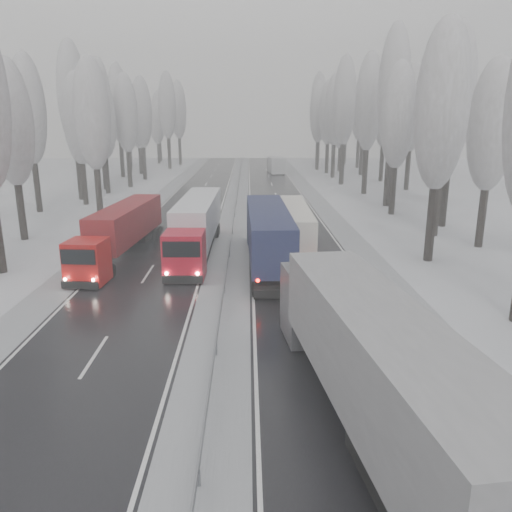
{
  "coord_description": "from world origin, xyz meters",
  "views": [
    {
      "loc": [
        1.41,
        -7.73,
        9.85
      ],
      "look_at": [
        1.87,
        20.35,
        2.2
      ],
      "focal_mm": 35.0,
      "sensor_mm": 36.0,
      "label": 1
    }
  ],
  "objects_px": {
    "truck_cream_box": "(292,224)",
    "truck_red_white": "(197,223)",
    "truck_grey_tarp": "(367,353)",
    "box_truck_distant": "(276,165)",
    "truck_blue_box": "(267,231)",
    "truck_red_red": "(122,228)"
  },
  "relations": [
    {
      "from": "truck_cream_box",
      "to": "truck_red_white",
      "type": "bearing_deg",
      "value": -176.16
    },
    {
      "from": "truck_grey_tarp",
      "to": "box_truck_distant",
      "type": "bearing_deg",
      "value": 82.09
    },
    {
      "from": "truck_grey_tarp",
      "to": "truck_cream_box",
      "type": "relative_size",
      "value": 1.21
    },
    {
      "from": "truck_grey_tarp",
      "to": "box_truck_distant",
      "type": "height_order",
      "value": "truck_grey_tarp"
    },
    {
      "from": "truck_blue_box",
      "to": "box_truck_distant",
      "type": "xyz_separation_m",
      "value": [
        4.05,
        63.14,
        -0.84
      ]
    },
    {
      "from": "truck_blue_box",
      "to": "truck_red_red",
      "type": "height_order",
      "value": "truck_blue_box"
    },
    {
      "from": "truck_red_white",
      "to": "box_truck_distant",
      "type": "bearing_deg",
      "value": 82.3
    },
    {
      "from": "truck_red_white",
      "to": "truck_red_red",
      "type": "height_order",
      "value": "truck_red_white"
    },
    {
      "from": "truck_grey_tarp",
      "to": "truck_cream_box",
      "type": "distance_m",
      "value": 22.88
    },
    {
      "from": "truck_grey_tarp",
      "to": "truck_red_white",
      "type": "bearing_deg",
      "value": 102.09
    },
    {
      "from": "box_truck_distant",
      "to": "truck_red_red",
      "type": "distance_m",
      "value": 62.38
    },
    {
      "from": "box_truck_distant",
      "to": "truck_red_white",
      "type": "distance_m",
      "value": 60.46
    },
    {
      "from": "truck_blue_box",
      "to": "truck_red_red",
      "type": "distance_m",
      "value": 10.94
    },
    {
      "from": "truck_grey_tarp",
      "to": "truck_red_white",
      "type": "height_order",
      "value": "truck_grey_tarp"
    },
    {
      "from": "box_truck_distant",
      "to": "truck_red_white",
      "type": "xyz_separation_m",
      "value": [
        -9.26,
        -59.74,
        0.79
      ]
    },
    {
      "from": "truck_red_white",
      "to": "truck_red_red",
      "type": "distance_m",
      "value": 5.5
    },
    {
      "from": "truck_blue_box",
      "to": "truck_red_red",
      "type": "relative_size",
      "value": 1.13
    },
    {
      "from": "truck_cream_box",
      "to": "box_truck_distant",
      "type": "bearing_deg",
      "value": 88.95
    },
    {
      "from": "truck_grey_tarp",
      "to": "truck_blue_box",
      "type": "xyz_separation_m",
      "value": [
        -2.5,
        19.1,
        -0.16
      ]
    },
    {
      "from": "truck_blue_box",
      "to": "truck_red_red",
      "type": "xyz_separation_m",
      "value": [
        -10.64,
        2.52,
        -0.28
      ]
    },
    {
      "from": "truck_grey_tarp",
      "to": "truck_blue_box",
      "type": "bearing_deg",
      "value": 90.63
    },
    {
      "from": "truck_cream_box",
      "to": "truck_blue_box",
      "type": "bearing_deg",
      "value": -117.36
    }
  ]
}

